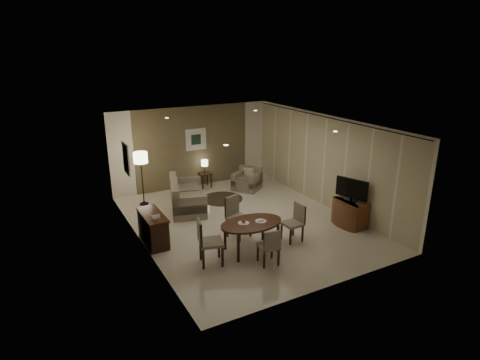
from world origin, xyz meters
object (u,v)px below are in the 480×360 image
chair_near (268,246)px  chair_right (292,223)px  chair_far (239,218)px  sofa (188,194)px  console_desk (153,228)px  tv_cabinet (350,213)px  dining_table (251,237)px  chair_left (211,242)px  side_table (205,180)px  armchair (247,179)px  floor_lamp (142,179)px

chair_near → chair_right: size_ratio=0.93×
chair_far → sofa: (-0.44, 2.33, -0.07)m
console_desk → sofa: sofa is taller
tv_cabinet → chair_right: bearing=179.8°
chair_near → console_desk: bearing=-40.9°
chair_near → sofa: sofa is taller
dining_table → chair_far: chair_far is taller
tv_cabinet → chair_right: 1.88m
tv_cabinet → chair_left: (-4.07, -0.05, 0.17)m
chair_far → chair_left: bearing=-162.6°
chair_near → chair_far: 1.46m
chair_right → console_desk: bearing=-118.4°
tv_cabinet → chair_far: size_ratio=0.88×
sofa → side_table: size_ratio=3.80×
tv_cabinet → chair_near: bearing=-167.6°
tv_cabinet → armchair: size_ratio=1.12×
chair_right → tv_cabinet: bearing=87.7°
chair_far → armchair: size_ratio=1.27×
chair_right → sofa: bearing=-156.6°
tv_cabinet → chair_right: size_ratio=0.98×
chair_left → floor_lamp: bearing=19.9°
chair_far → console_desk: bearing=141.2°
armchair → tv_cabinet: bearing=-18.8°
chair_right → sofa: chair_right is taller
tv_cabinet → sofa: (-3.36, 3.14, 0.09)m
sofa → armchair: size_ratio=2.33×
console_desk → chair_far: size_ratio=1.17×
chair_left → armchair: 4.87m
sofa → console_desk: bearing=153.8°
chair_near → chair_right: 1.29m
floor_lamp → sofa: bearing=-42.0°
side_table → console_desk: bearing=-131.1°
chair_right → floor_lamp: bearing=-150.2°
floor_lamp → chair_far: bearing=-65.5°
armchair → side_table: 1.44m
dining_table → side_table: size_ratio=3.04×
side_table → chair_far: bearing=-101.4°
chair_left → chair_right: bearing=-73.3°
chair_right → floor_lamp: size_ratio=0.57×
chair_near → floor_lamp: size_ratio=0.53×
chair_near → floor_lamp: bearing=-65.7°
dining_table → floor_lamp: bearing=109.2°
dining_table → tv_cabinet: bearing=-0.7°
dining_table → chair_left: chair_left is taller
console_desk → chair_near: (1.91, -2.15, 0.05)m
chair_near → side_table: chair_near is taller
dining_table → chair_right: 1.14m
tv_cabinet → dining_table: 3.01m
dining_table → chair_far: bearing=83.5°
console_desk → floor_lamp: (0.48, 2.58, 0.43)m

